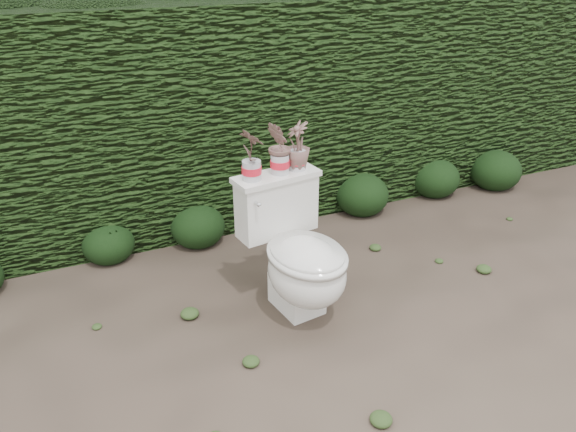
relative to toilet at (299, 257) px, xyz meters
name	(u,v)px	position (x,y,z in m)	size (l,w,h in m)	color
ground	(303,314)	(0.00, -0.06, -0.36)	(60.00, 60.00, 0.00)	brown
hedge	(214,111)	(0.00, 1.54, 0.44)	(8.00, 1.00, 1.60)	#233F15
toilet	(299,257)	(0.00, 0.00, 0.00)	(0.55, 0.73, 0.78)	white
potted_plant_left	(251,156)	(-0.19, 0.22, 0.56)	(0.15, 0.10, 0.28)	#22641F
potted_plant_center	(280,149)	(-0.01, 0.24, 0.57)	(0.16, 0.13, 0.29)	#22641F
potted_plant_right	(297,147)	(0.10, 0.26, 0.55)	(0.15, 0.15, 0.27)	#22641F
liriope_clump_2	(108,240)	(-0.94, 1.05, -0.21)	(0.35, 0.35, 0.28)	black
liriope_clump_3	(197,223)	(-0.32, 1.03, -0.20)	(0.39, 0.39, 0.31)	black
liriope_clump_4	(274,208)	(0.27, 1.03, -0.20)	(0.39, 0.39, 0.31)	black
liriope_clump_5	(362,191)	(1.02, 1.00, -0.19)	(0.42, 0.42, 0.34)	black
liriope_clump_6	(435,175)	(1.76, 1.06, -0.19)	(0.42, 0.42, 0.34)	black
liriope_clump_7	(496,167)	(2.34, 0.97, -0.18)	(0.44, 0.44, 0.35)	black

